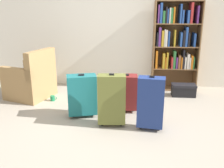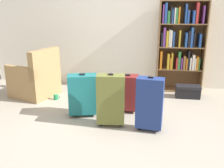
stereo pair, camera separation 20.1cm
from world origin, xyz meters
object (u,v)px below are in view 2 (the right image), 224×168
armchair (36,80)px  storage_box (188,91)px  suitcase_dark_red (127,92)px  suitcase_navy_blue (150,103)px  suitcase_teal (83,94)px  mug (56,97)px  bookshelf (180,43)px  suitcase_olive (111,99)px

armchair → storage_box: size_ratio=2.04×
suitcase_dark_red → suitcase_navy_blue: 0.71m
suitcase_teal → storage_box: bearing=31.7°
mug → storage_box: size_ratio=0.27×
armchair → suitcase_navy_blue: (2.10, -1.11, 0.08)m
bookshelf → suitcase_navy_blue: (-0.56, -1.84, -0.56)m
mug → storage_box: bearing=10.9°
suitcase_navy_blue → suitcase_olive: bearing=172.3°
armchair → storage_box: 2.83m
bookshelf → suitcase_navy_blue: bookshelf is taller
armchair → suitcase_teal: size_ratio=1.34×
bookshelf → mug: size_ratio=14.44×
mug → suitcase_teal: bearing=-42.0°
suitcase_dark_red → suitcase_olive: suitcase_olive is taller
storage_box → suitcase_navy_blue: 1.60m
mug → suitcase_teal: (0.67, -0.60, 0.30)m
bookshelf → suitcase_teal: bearing=-136.4°
mug → bookshelf: bearing=21.7°
suitcase_navy_blue → armchair: bearing=152.2°
mug → suitcase_navy_blue: (1.67, -0.95, 0.35)m
suitcase_dark_red → suitcase_teal: suitcase_teal is taller
suitcase_dark_red → suitcase_olive: 0.57m
suitcase_navy_blue → bookshelf: bearing=73.0°
suitcase_dark_red → armchair: bearing=164.3°
suitcase_teal → suitcase_olive: size_ratio=0.88×
storage_box → suitcase_olive: 1.85m
suitcase_dark_red → suitcase_teal: bearing=-158.1°
mug → storage_box: storage_box is taller
armchair → suitcase_olive: (1.57, -1.03, 0.08)m
bookshelf → storage_box: bookshelf is taller
bookshelf → suitcase_dark_red: bookshelf is taller
bookshelf → suitcase_teal: (-1.57, -1.49, -0.61)m
suitcase_dark_red → suitcase_navy_blue: bearing=-60.1°
mug → suitcase_teal: 0.95m
storage_box → suitcase_dark_red: (-1.06, -0.80, 0.20)m
suitcase_dark_red → mug: bearing=165.6°
mug → armchair: bearing=160.3°
armchair → suitcase_teal: 1.33m
storage_box → suitcase_navy_blue: size_ratio=0.58×
suitcase_navy_blue → suitcase_teal: suitcase_navy_blue is taller
suitcase_dark_red → bookshelf: bearing=53.3°
suitcase_dark_red → suitcase_olive: (-0.18, -0.54, 0.07)m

